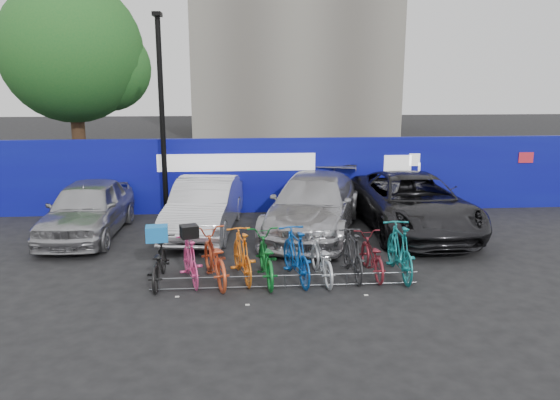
{
  "coord_description": "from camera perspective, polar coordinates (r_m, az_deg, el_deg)",
  "views": [
    {
      "loc": [
        -0.9,
        -11.25,
        4.33
      ],
      "look_at": [
        0.08,
        2.0,
        1.3
      ],
      "focal_mm": 35.0,
      "sensor_mm": 36.0,
      "label": 1
    }
  ],
  "objects": [
    {
      "name": "car_2",
      "position": [
        15.3,
        3.51,
        -0.5
      ],
      "size": [
        3.77,
        5.93,
        1.6
      ],
      "primitive_type": "imported",
      "rotation": [
        0.0,
        0.0,
        -0.3
      ],
      "color": "#A8A7AC",
      "rests_on": "ground"
    },
    {
      "name": "bike_1",
      "position": [
        11.84,
        -9.36,
        -6.19
      ],
      "size": [
        0.88,
        1.72,
        1.0
      ],
      "primitive_type": "imported",
      "rotation": [
        0.0,
        0.0,
        3.4
      ],
      "color": "#EF448C",
      "rests_on": "ground"
    },
    {
      "name": "bike_7",
      "position": [
        12.07,
        7.62,
        -5.62
      ],
      "size": [
        0.54,
        1.76,
        1.05
      ],
      "primitive_type": "imported",
      "rotation": [
        0.0,
        0.0,
        3.17
      ],
      "color": "#28292B",
      "rests_on": "ground"
    },
    {
      "name": "cargo_crate",
      "position": [
        11.73,
        -12.74,
        -3.44
      ],
      "size": [
        0.49,
        0.39,
        0.32
      ],
      "primitive_type": "cube",
      "rotation": [
        0.0,
        0.0,
        0.11
      ],
      "color": "blue",
      "rests_on": "bike_0"
    },
    {
      "name": "bike_9",
      "position": [
        12.27,
        12.39,
        -5.12
      ],
      "size": [
        0.61,
        2.02,
        1.21
      ],
      "primitive_type": "imported",
      "rotation": [
        0.0,
        0.0,
        3.12
      ],
      "color": "#147C7E",
      "rests_on": "ground"
    },
    {
      "name": "bike_2",
      "position": [
        11.8,
        -6.93,
        -5.96
      ],
      "size": [
        1.21,
        2.18,
        1.08
      ],
      "primitive_type": "imported",
      "rotation": [
        0.0,
        0.0,
        3.39
      ],
      "color": "#CF4B25",
      "rests_on": "ground"
    },
    {
      "name": "bike_0",
      "position": [
        11.92,
        -12.59,
        -6.35
      ],
      "size": [
        0.63,
        1.79,
        0.94
      ],
      "primitive_type": "imported",
      "rotation": [
        0.0,
        0.0,
        3.15
      ],
      "color": "black",
      "rests_on": "ground"
    },
    {
      "name": "lamppost",
      "position": [
        16.84,
        -12.24,
        8.97
      ],
      "size": [
        0.25,
        0.5,
        6.11
      ],
      "color": "black",
      "rests_on": "ground"
    },
    {
      "name": "car_0",
      "position": [
        15.84,
        -19.46,
        -0.86
      ],
      "size": [
        1.98,
        4.61,
        1.55
      ],
      "primitive_type": "imported",
      "rotation": [
        0.0,
        0.0,
        -0.03
      ],
      "color": "#A2A2A6",
      "rests_on": "ground"
    },
    {
      "name": "bike_rack",
      "position": [
        11.47,
        0.55,
        -8.44
      ],
      "size": [
        5.6,
        0.03,
        0.3
      ],
      "color": "#595B60",
      "rests_on": "ground"
    },
    {
      "name": "bike_3",
      "position": [
        11.87,
        -3.99,
        -5.7
      ],
      "size": [
        0.87,
        1.92,
        1.11
      ],
      "primitive_type": "imported",
      "rotation": [
        0.0,
        0.0,
        3.33
      ],
      "color": "orange",
      "rests_on": "ground"
    },
    {
      "name": "car_1",
      "position": [
        15.41,
        -7.9,
        -0.66
      ],
      "size": [
        2.19,
        4.77,
        1.52
      ],
      "primitive_type": "imported",
      "rotation": [
        0.0,
        0.0,
        -0.13
      ],
      "color": "silver",
      "rests_on": "ground"
    },
    {
      "name": "bike_8",
      "position": [
        12.26,
        9.55,
        -5.73
      ],
      "size": [
        0.67,
        1.76,
        0.91
      ],
      "primitive_type": "imported",
      "rotation": [
        0.0,
        0.0,
        3.18
      ],
      "color": "maroon",
      "rests_on": "ground"
    },
    {
      "name": "car_3",
      "position": [
        15.91,
        13.66,
        -0.31
      ],
      "size": [
        2.75,
        5.81,
        1.61
      ],
      "primitive_type": "imported",
      "rotation": [
        0.0,
        0.0,
        0.01
      ],
      "color": "black",
      "rests_on": "ground"
    },
    {
      "name": "bike_5",
      "position": [
        11.77,
        1.69,
        -5.72
      ],
      "size": [
        0.9,
        2.0,
        1.16
      ],
      "primitive_type": "imported",
      "rotation": [
        0.0,
        0.0,
        3.33
      ],
      "color": "#0C47A6",
      "rests_on": "ground"
    },
    {
      "name": "bike_4",
      "position": [
        11.77,
        -1.54,
        -6.02
      ],
      "size": [
        0.85,
        2.03,
        1.04
      ],
      "primitive_type": "imported",
      "rotation": [
        0.0,
        0.0,
        3.22
      ],
      "color": "#0F6B25",
      "rests_on": "ground"
    },
    {
      "name": "tree",
      "position": [
        22.11,
        -20.28,
        14.01
      ],
      "size": [
        5.4,
        5.2,
        7.8
      ],
      "color": "#382314",
      "rests_on": "ground"
    },
    {
      "name": "cargo_topcase",
      "position": [
        11.65,
        -9.47,
        -3.26
      ],
      "size": [
        0.44,
        0.41,
        0.26
      ],
      "primitive_type": "cube",
      "rotation": [
        0.0,
        0.0,
        0.3
      ],
      "color": "black",
      "rests_on": "bike_1"
    },
    {
      "name": "bike_6",
      "position": [
        11.88,
        4.31,
        -6.1
      ],
      "size": [
        0.8,
        1.87,
        0.95
      ],
      "primitive_type": "imported",
      "rotation": [
        0.0,
        0.0,
        3.24
      ],
      "color": "#B6BABE",
      "rests_on": "ground"
    },
    {
      "name": "ground",
      "position": [
        12.08,
        0.31,
        -8.13
      ],
      "size": [
        100.0,
        100.0,
        0.0
      ],
      "primitive_type": "plane",
      "color": "black",
      "rests_on": "ground"
    },
    {
      "name": "hoarding",
      "position": [
        17.55,
        -1.21,
        2.6
      ],
      "size": [
        22.0,
        0.18,
        2.4
      ],
      "color": "#090987",
      "rests_on": "ground"
    }
  ]
}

